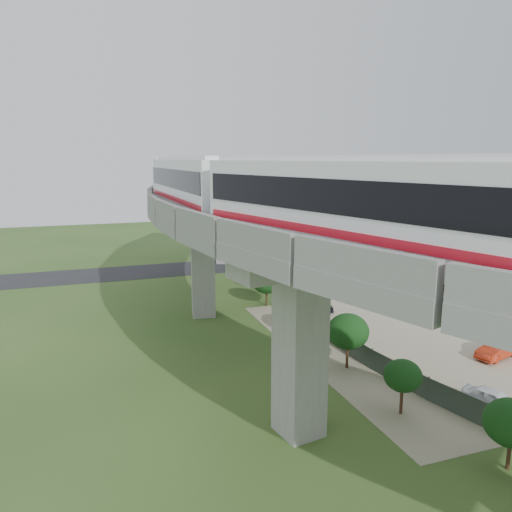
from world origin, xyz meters
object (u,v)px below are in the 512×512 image
at_px(car_red, 498,349).
at_px(car_dark, 312,307).
at_px(car_white, 494,400).
at_px(metro_train, 211,180).

xyz_separation_m(car_red, car_dark, (-8.05, 13.45, 0.02)).
relative_size(car_red, car_dark, 0.85).
height_order(car_red, car_dark, car_dark).
xyz_separation_m(car_white, car_red, (5.97, 5.78, 0.02)).
bearing_deg(metro_train, car_dark, 8.25).
bearing_deg(car_dark, metro_train, 88.20).
height_order(metro_train, car_red, metro_train).
bearing_deg(metro_train, car_red, -34.52).
xyz_separation_m(metro_train, car_dark, (9.50, 1.38, -11.63)).
height_order(car_white, car_dark, car_dark).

